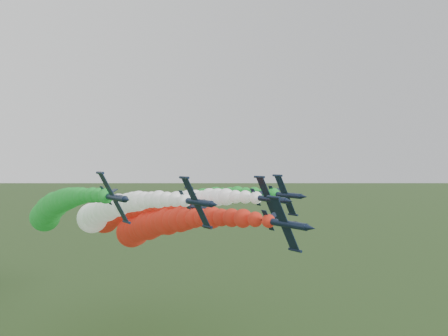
{
  "coord_description": "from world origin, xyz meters",
  "views": [
    {
      "loc": [
        -43.58,
        -53.8,
        54.22
      ],
      "look_at": [
        5.38,
        11.21,
        52.62
      ],
      "focal_mm": 35.0,
      "sensor_mm": 36.0,
      "label": 1
    }
  ],
  "objects_px": {
    "jet_inner_left": "(103,213)",
    "jet_outer_right": "(178,206)",
    "jet_lead": "(150,227)",
    "jet_inner_right": "(159,209)",
    "jet_trail": "(116,215)",
    "jet_outer_left": "(52,210)"
  },
  "relations": [
    {
      "from": "jet_lead",
      "to": "jet_inner_right",
      "type": "relative_size",
      "value": 1.01
    },
    {
      "from": "jet_inner_left",
      "to": "jet_outer_right",
      "type": "relative_size",
      "value": 1.0
    },
    {
      "from": "jet_outer_left",
      "to": "jet_outer_right",
      "type": "height_order",
      "value": "jet_outer_left"
    },
    {
      "from": "jet_outer_left",
      "to": "jet_outer_right",
      "type": "distance_m",
      "value": 37.71
    },
    {
      "from": "jet_inner_right",
      "to": "jet_lead",
      "type": "bearing_deg",
      "value": -128.33
    },
    {
      "from": "jet_lead",
      "to": "jet_trail",
      "type": "distance_m",
      "value": 28.05
    },
    {
      "from": "jet_inner_left",
      "to": "jet_outer_left",
      "type": "distance_m",
      "value": 14.16
    },
    {
      "from": "jet_inner_left",
      "to": "jet_trail",
      "type": "distance_m",
      "value": 17.21
    },
    {
      "from": "jet_inner_right",
      "to": "jet_trail",
      "type": "xyz_separation_m",
      "value": [
        -5.63,
        17.75,
        -3.14
      ]
    },
    {
      "from": "jet_inner_right",
      "to": "jet_outer_right",
      "type": "bearing_deg",
      "value": 33.77
    },
    {
      "from": "jet_inner_right",
      "to": "jet_trail",
      "type": "relative_size",
      "value": 1.0
    },
    {
      "from": "jet_inner_right",
      "to": "jet_outer_left",
      "type": "relative_size",
      "value": 0.99
    },
    {
      "from": "jet_inner_left",
      "to": "jet_trail",
      "type": "relative_size",
      "value": 1.0
    },
    {
      "from": "jet_trail",
      "to": "jet_inner_right",
      "type": "bearing_deg",
      "value": -72.4
    },
    {
      "from": "jet_trail",
      "to": "jet_outer_right",
      "type": "bearing_deg",
      "value": -33.34
    },
    {
      "from": "jet_inner_left",
      "to": "jet_trail",
      "type": "bearing_deg",
      "value": 55.1
    },
    {
      "from": "jet_lead",
      "to": "jet_outer_left",
      "type": "distance_m",
      "value": 29.36
    },
    {
      "from": "jet_lead",
      "to": "jet_inner_left",
      "type": "relative_size",
      "value": 1.01
    },
    {
      "from": "jet_lead",
      "to": "jet_outer_right",
      "type": "height_order",
      "value": "jet_outer_right"
    },
    {
      "from": "jet_lead",
      "to": "jet_inner_left",
      "type": "distance_m",
      "value": 16.04
    },
    {
      "from": "jet_outer_right",
      "to": "jet_trail",
      "type": "height_order",
      "value": "jet_outer_right"
    },
    {
      "from": "jet_lead",
      "to": "jet_trail",
      "type": "xyz_separation_m",
      "value": [
        2.43,
        27.95,
        -0.09
      ]
    }
  ]
}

